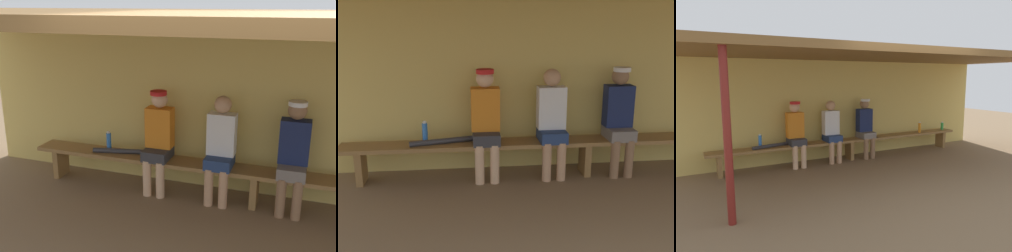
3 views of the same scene
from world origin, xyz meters
TOP-DOWN VIEW (x-y plane):
  - ground_plane at (0.00, 0.00)m, footprint 24.00×24.00m
  - back_wall at (0.00, 2.00)m, footprint 8.00×0.20m
  - bench at (0.00, 1.55)m, footprint 6.00×0.36m
  - player_in_blue at (-0.44, 1.55)m, footprint 0.34×0.42m
  - player_near_post at (-1.25, 1.55)m, footprint 0.34×0.42m
  - player_in_white at (0.41, 1.55)m, footprint 0.34×0.42m
  - water_bottle_blue at (-1.98, 1.58)m, footprint 0.06×0.06m
  - baseball_bat at (-1.75, 1.55)m, footprint 0.82×0.25m

SIDE VIEW (x-z plane):
  - ground_plane at x=0.00m, z-range 0.00..0.00m
  - bench at x=0.00m, z-range 0.16..0.62m
  - baseball_bat at x=-1.75m, z-range 0.46..0.53m
  - water_bottle_blue at x=-1.98m, z-range 0.45..0.73m
  - player_in_blue at x=-0.44m, z-range 0.06..1.40m
  - player_near_post at x=-1.25m, z-range 0.07..1.42m
  - player_in_white at x=0.41m, z-range 0.07..1.42m
  - back_wall at x=0.00m, z-range 0.00..2.20m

